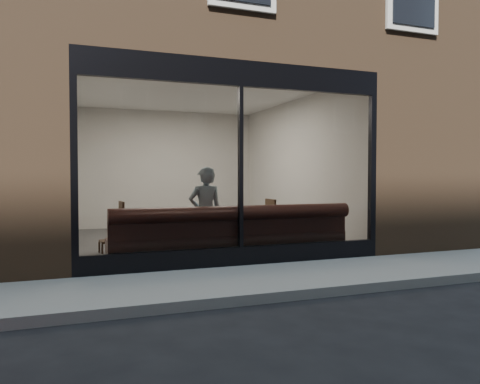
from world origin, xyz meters
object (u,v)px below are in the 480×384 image
object	(u,v)px
person	(205,214)
cafe_table_left	(177,215)
banquette	(232,248)
cafe_chair_left	(111,241)
cafe_chair_right	(262,235)
cafe_table_right	(268,213)

from	to	relation	value
person	cafe_table_left	distance (m)	0.50
banquette	person	distance (m)	0.72
person	cafe_chair_left	xyz separation A→B (m)	(-1.43, 1.12, -0.54)
banquette	cafe_chair_right	distance (m)	1.66
banquette	cafe_table_left	size ratio (longest dim) A/B	6.77
cafe_table_left	cafe_chair_left	world-z (taller)	cafe_table_left
banquette	person	bearing A→B (deg)	144.11
cafe_chair_right	person	bearing A→B (deg)	34.32
cafe_table_left	cafe_table_right	bearing A→B (deg)	0.00
cafe_table_right	cafe_chair_left	xyz separation A→B (m)	(-2.70, 0.84, -0.50)
cafe_chair_left	cafe_chair_right	size ratio (longest dim) A/B	0.84
cafe_chair_right	banquette	bearing A→B (deg)	49.61
banquette	cafe_chair_left	size ratio (longest dim) A/B	10.62
banquette	cafe_table_left	bearing A→B (deg)	145.27
banquette	cafe_chair_right	size ratio (longest dim) A/B	8.88
cafe_table_right	person	bearing A→B (deg)	-167.59
cafe_table_right	cafe_chair_left	world-z (taller)	cafe_table_right
banquette	cafe_table_right	size ratio (longest dim) A/B	7.36
banquette	cafe_chair_left	xyz separation A→B (m)	(-1.81, 1.39, 0.01)
person	banquette	bearing A→B (deg)	144.64
person	cafe_table_right	world-z (taller)	person
person	cafe_table_right	bearing A→B (deg)	-167.06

